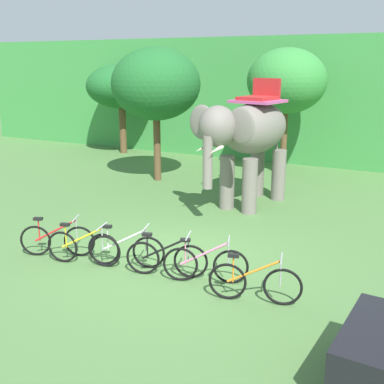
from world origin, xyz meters
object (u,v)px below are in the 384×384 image
object	(u,v)px
bike_orange	(255,283)
elephant	(249,134)
tree_far_right	(121,87)
bike_yellow	(83,248)
bike_white	(126,249)
bike_pink	(205,264)
bike_black	(166,258)
bike_red	(57,240)
tree_far_left	(156,84)
tree_center	(287,81)

from	to	relation	value
bike_orange	elephant	bearing A→B (deg)	112.09
tree_far_right	bike_yellow	bearing A→B (deg)	-58.54
bike_yellow	bike_white	distance (m)	0.94
elephant	bike_pink	size ratio (longest dim) A/B	2.62
bike_yellow	bike_white	world-z (taller)	same
elephant	bike_yellow	world-z (taller)	elephant
elephant	bike_orange	world-z (taller)	elephant
tree_far_right	bike_pink	world-z (taller)	tree_far_right
bike_white	bike_black	distance (m)	1.01
bike_red	bike_black	size ratio (longest dim) A/B	0.95
bike_red	bike_pink	world-z (taller)	same
bike_red	bike_orange	distance (m)	4.70
bike_yellow	bike_pink	xyz separation A→B (m)	(2.72, 0.42, 0.00)
tree_far_left	bike_red	xyz separation A→B (m)	(1.77, -7.26, -3.10)
bike_yellow	tree_center	bearing A→B (deg)	83.10
tree_far_left	bike_black	world-z (taller)	tree_far_left
elephant	bike_white	xyz separation A→B (m)	(-0.71, -5.39, -1.82)
bike_yellow	tree_far_left	bearing A→B (deg)	109.44
tree_far_right	bike_black	distance (m)	14.41
tree_far_right	tree_center	xyz separation A→B (m)	(8.20, -0.99, 0.42)
bike_black	bike_orange	xyz separation A→B (m)	(1.98, -0.23, 0.00)
bike_white	bike_pink	bearing A→B (deg)	2.57
elephant	bike_pink	bearing A→B (deg)	-77.92
tree_center	elephant	bearing A→B (deg)	-85.99
bike_black	bike_pink	distance (m)	0.84
tree_center	bike_white	size ratio (longest dim) A/B	2.89
bike_red	bike_white	size ratio (longest dim) A/B	0.95
bike_orange	tree_far_right	bearing A→B (deg)	133.81
elephant	bike_orange	distance (m)	6.36
bike_white	bike_pink	size ratio (longest dim) A/B	1.02
tree_far_right	tree_far_left	size ratio (longest dim) A/B	0.88
bike_orange	bike_red	bearing A→B (deg)	179.77
bike_pink	bike_orange	xyz separation A→B (m)	(1.15, -0.33, 0.00)
tree_far_right	tree_far_left	bearing A→B (deg)	-42.57
tree_far_right	bike_black	size ratio (longest dim) A/B	2.54
tree_center	tree_far_left	bearing A→B (deg)	-142.06
bike_white	bike_black	world-z (taller)	same
tree_far_right	bike_white	world-z (taller)	tree_far_right
bike_black	bike_orange	world-z (taller)	same
tree_far_right	bike_red	bearing A→B (deg)	-61.47
elephant	bike_pink	world-z (taller)	elephant
bike_white	bike_black	xyz separation A→B (m)	(1.01, -0.02, 0.00)
tree_far_right	tree_center	world-z (taller)	tree_center
tree_far_left	bike_black	xyz separation A→B (m)	(4.49, -7.05, -3.10)
tree_far_right	bike_red	size ratio (longest dim) A/B	2.66
bike_red	bike_orange	xyz separation A→B (m)	(4.70, -0.02, 0.00)
bike_orange	bike_yellow	bearing A→B (deg)	-178.76
elephant	bike_orange	xyz separation A→B (m)	(2.29, -5.64, -1.82)
tree_far_right	bike_white	bearing A→B (deg)	-54.64
tree_far_right	bike_pink	bearing A→B (deg)	-48.55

